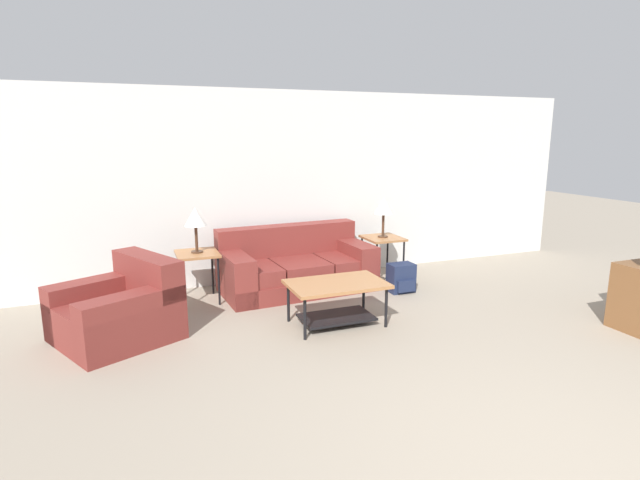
{
  "coord_description": "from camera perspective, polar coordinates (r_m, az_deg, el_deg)",
  "views": [
    {
      "loc": [
        -2.33,
        -1.79,
        2.01
      ],
      "look_at": [
        -0.25,
        3.53,
        0.8
      ],
      "focal_mm": 28.0,
      "sensor_mm": 36.0,
      "label": 1
    }
  ],
  "objects": [
    {
      "name": "wall_back",
      "position": [
        7.05,
        -1.94,
        6.17
      ],
      "size": [
        8.86,
        0.06,
        2.6
      ],
      "color": "silver",
      "rests_on": "ground_plane"
    },
    {
      "name": "couch",
      "position": [
        6.57,
        -2.76,
        -3.21
      ],
      "size": [
        2.0,
        1.08,
        0.82
      ],
      "color": "maroon",
      "rests_on": "ground_plane"
    },
    {
      "name": "armchair",
      "position": [
        5.41,
        -21.92,
        -7.59
      ],
      "size": [
        1.35,
        1.34,
        0.8
      ],
      "color": "maroon",
      "rests_on": "ground_plane"
    },
    {
      "name": "coffee_table",
      "position": [
        5.36,
        1.91,
        -6.12
      ],
      "size": [
        1.03,
        0.66,
        0.47
      ],
      "color": "#A87042",
      "rests_on": "ground_plane"
    },
    {
      "name": "side_table_left",
      "position": [
        6.22,
        -13.84,
        -1.99
      ],
      "size": [
        0.5,
        0.53,
        0.62
      ],
      "color": "#A87042",
      "rests_on": "ground_plane"
    },
    {
      "name": "side_table_right",
      "position": [
        6.99,
        7.18,
        -0.19
      ],
      "size": [
        0.5,
        0.53,
        0.62
      ],
      "color": "#A87042",
      "rests_on": "ground_plane"
    },
    {
      "name": "table_lamp_left",
      "position": [
        6.12,
        -14.07,
        2.45
      ],
      "size": [
        0.26,
        0.26,
        0.55
      ],
      "color": "#472D1E",
      "rests_on": "side_table_left"
    },
    {
      "name": "table_lamp_right",
      "position": [
        6.9,
        7.28,
        3.77
      ],
      "size": [
        0.26,
        0.26,
        0.55
      ],
      "color": "#472D1E",
      "rests_on": "side_table_right"
    },
    {
      "name": "backpack",
      "position": [
        6.58,
        9.26,
        -4.32
      ],
      "size": [
        0.33,
        0.31,
        0.37
      ],
      "color": "#1E2847",
      "rests_on": "ground_plane"
    }
  ]
}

